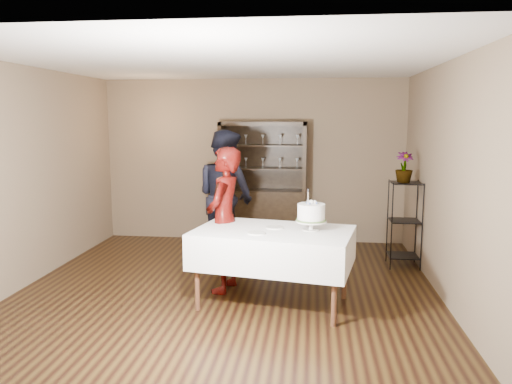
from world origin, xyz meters
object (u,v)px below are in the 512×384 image
china_hutch (263,204)px  woman (224,220)px  plant_etagere (404,221)px  cake (311,214)px  man (225,196)px  potted_plant (404,167)px  cake_table (273,248)px

china_hutch → woman: size_ratio=1.16×
plant_etagere → cake: (-1.29, -1.63, 0.38)m
china_hutch → plant_etagere: bearing=-26.8°
plant_etagere → man: size_ratio=0.63×
man → potted_plant: size_ratio=4.54×
cake → potted_plant: bearing=52.3°
plant_etagere → potted_plant: (-0.04, -0.01, 0.75)m
china_hutch → plant_etagere: (2.08, -1.05, -0.01)m
china_hutch → cake_table: bearing=-81.9°
man → potted_plant: man is taller
man → potted_plant: bearing=-141.7°
china_hutch → cake_table: (0.39, -2.70, -0.01)m
cake → man: bearing=127.2°
plant_etagere → cake_table: bearing=-135.7°
woman → cake: 1.11m
man → potted_plant: (2.48, -0.01, 0.45)m
cake_table → woman: 0.77m
plant_etagere → woman: 2.64m
china_hutch → man: 1.18m
plant_etagere → cake: 2.11m
cake_table → man: bearing=116.6°
china_hutch → man: size_ratio=1.05×
cake_table → china_hutch: bearing=98.1°
cake → plant_etagere: bearing=51.7°
china_hutch → woman: china_hutch is taller
man → cake: 2.04m
woman → potted_plant: (2.28, 1.24, 0.53)m
plant_etagere → cake_table: (-1.69, -1.65, -0.00)m
woman → potted_plant: 2.65m
cake_table → cake: cake is taller
man → cake: bearing=165.7°
cake_table → plant_etagere: bearing=44.3°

